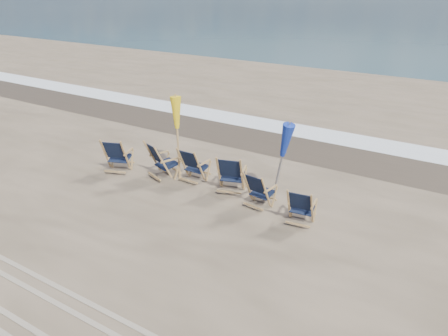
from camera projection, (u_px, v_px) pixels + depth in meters
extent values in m
cube|color=silver|center=(314.00, 133.00, 15.65)|extent=(200.00, 1.40, 0.01)
cube|color=#42362A|center=(297.00, 146.00, 14.48)|extent=(200.00, 2.60, 0.00)
cylinder|color=#A57E4A|center=(178.00, 139.00, 11.76)|extent=(0.06, 0.06, 2.26)
cone|color=yellow|center=(177.00, 116.00, 11.50)|extent=(0.30, 0.30, 0.85)
cylinder|color=#A5A5AD|center=(280.00, 161.00, 10.58)|extent=(0.06, 0.06, 2.07)
cone|color=navy|center=(282.00, 140.00, 10.35)|extent=(0.30, 0.30, 0.85)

